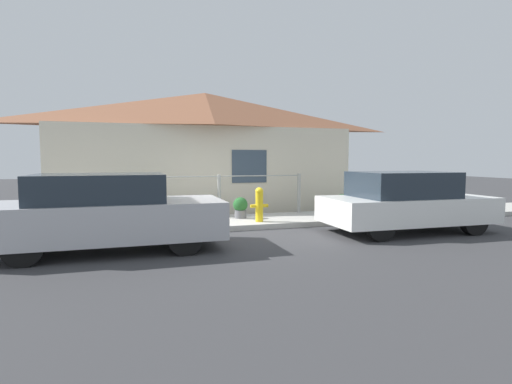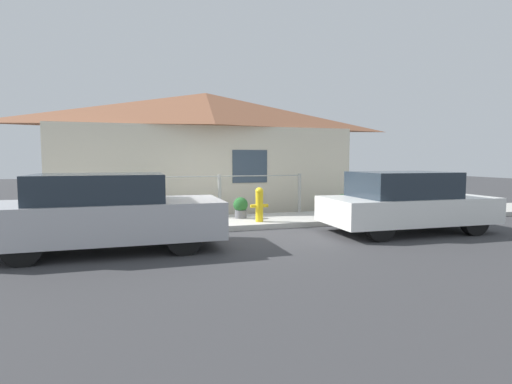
{
  "view_description": "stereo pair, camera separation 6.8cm",
  "coord_description": "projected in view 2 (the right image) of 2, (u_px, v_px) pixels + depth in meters",
  "views": [
    {
      "loc": [
        -2.34,
        -9.06,
        1.71
      ],
      "look_at": [
        0.61,
        0.3,
        0.9
      ],
      "focal_mm": 28.0,
      "sensor_mm": 36.0,
      "label": 1
    },
    {
      "loc": [
        -2.28,
        -9.08,
        1.71
      ],
      "look_at": [
        0.61,
        0.3,
        0.9
      ],
      "focal_mm": 28.0,
      "sensor_mm": 36.0,
      "label": 2
    }
  ],
  "objects": [
    {
      "name": "ground_plane",
      "position": [
        235.0,
        231.0,
        9.46
      ],
      "size": [
        60.0,
        60.0,
        0.0
      ],
      "primitive_type": "plane",
      "color": "#38383A"
    },
    {
      "name": "sidewalk",
      "position": [
        226.0,
        223.0,
        10.36
      ],
      "size": [
        24.0,
        1.9,
        0.13
      ],
      "color": "#B2AFA8",
      "rests_on": "ground_plane"
    },
    {
      "name": "house",
      "position": [
        207.0,
        117.0,
        12.7
      ],
      "size": [
        9.57,
        2.23,
        3.82
      ],
      "color": "beige",
      "rests_on": "ground_plane"
    },
    {
      "name": "fence",
      "position": [
        220.0,
        193.0,
        11.06
      ],
      "size": [
        4.9,
        0.1,
        1.15
      ],
      "color": "#999993",
      "rests_on": "sidewalk"
    },
    {
      "name": "car_left",
      "position": [
        107.0,
        213.0,
        7.37
      ],
      "size": [
        4.14,
        1.69,
        1.44
      ],
      "rotation": [
        0.0,
        0.0,
        -0.0
      ],
      "color": "#B7B7BC",
      "rests_on": "ground_plane"
    },
    {
      "name": "car_right",
      "position": [
        405.0,
        202.0,
        9.29
      ],
      "size": [
        3.94,
        1.85,
        1.42
      ],
      "rotation": [
        0.0,
        0.0,
        -0.02
      ],
      "color": "white",
      "rests_on": "ground_plane"
    },
    {
      "name": "fire_hydrant",
      "position": [
        259.0,
        204.0,
        10.04
      ],
      "size": [
        0.46,
        0.2,
        0.87
      ],
      "color": "yellow",
      "rests_on": "sidewalk"
    },
    {
      "name": "potted_plant_near_hydrant",
      "position": [
        241.0,
        207.0,
        10.65
      ],
      "size": [
        0.39,
        0.39,
        0.56
      ],
      "color": "slate",
      "rests_on": "sidewalk"
    },
    {
      "name": "potted_plant_by_fence",
      "position": [
        141.0,
        208.0,
        10.25
      ],
      "size": [
        0.53,
        0.53,
        0.62
      ],
      "color": "slate",
      "rests_on": "sidewalk"
    },
    {
      "name": "potted_plant_corner",
      "position": [
        343.0,
        202.0,
        12.05
      ],
      "size": [
        0.41,
        0.41,
        0.53
      ],
      "color": "slate",
      "rests_on": "sidewalk"
    }
  ]
}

